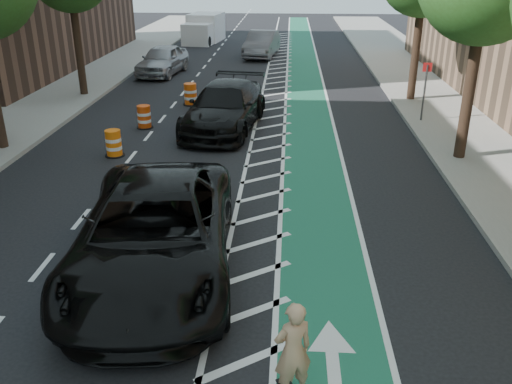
# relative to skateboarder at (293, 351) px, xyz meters

# --- Properties ---
(ground) EXTENTS (120.00, 120.00, 0.00)m
(ground) POSITION_rel_skateboarder_xyz_m (-2.30, 3.57, -0.94)
(ground) COLOR black
(ground) RESTS_ON ground
(bike_lane) EXTENTS (2.00, 90.00, 0.01)m
(bike_lane) POSITION_rel_skateboarder_xyz_m (0.70, 13.57, -0.93)
(bike_lane) COLOR #1B5E47
(bike_lane) RESTS_ON ground
(buffer_strip) EXTENTS (1.40, 90.00, 0.01)m
(buffer_strip) POSITION_rel_skateboarder_xyz_m (-0.80, 13.57, -0.93)
(buffer_strip) COLOR silver
(buffer_strip) RESTS_ON ground
(sidewalk_right) EXTENTS (5.00, 90.00, 0.15)m
(sidewalk_right) POSITION_rel_skateboarder_xyz_m (7.20, 13.57, -0.86)
(sidewalk_right) COLOR gray
(sidewalk_right) RESTS_ON ground
(curb_right) EXTENTS (0.12, 90.00, 0.16)m
(curb_right) POSITION_rel_skateboarder_xyz_m (4.75, 13.57, -0.86)
(curb_right) COLOR gray
(curb_right) RESTS_ON ground
(curb_left) EXTENTS (0.12, 90.00, 0.16)m
(curb_left) POSITION_rel_skateboarder_xyz_m (-9.35, 13.57, -0.86)
(curb_left) COLOR gray
(curb_left) RESTS_ON ground
(sign_post) EXTENTS (0.35, 0.08, 2.47)m
(sign_post) POSITION_rel_skateboarder_xyz_m (5.30, 15.57, 0.41)
(sign_post) COLOR #4C4C4C
(sign_post) RESTS_ON ground
(skateboarder) EXTENTS (0.72, 0.61, 1.67)m
(skateboarder) POSITION_rel_skateboarder_xyz_m (0.00, 0.00, 0.00)
(skateboarder) COLOR tan
(skateboarder) RESTS_ON skateboard
(suv_near) EXTENTS (3.87, 7.21, 1.93)m
(suv_near) POSITION_rel_skateboarder_xyz_m (-2.91, 3.54, 0.03)
(suv_near) COLOR black
(suv_near) RESTS_ON ground
(suv_far) EXTENTS (3.27, 6.41, 1.78)m
(suv_far) POSITION_rel_skateboarder_xyz_m (-2.67, 14.33, -0.05)
(suv_far) COLOR black
(suv_far) RESTS_ON ground
(car_silver) EXTENTS (2.62, 5.15, 1.68)m
(car_silver) POSITION_rel_skateboarder_xyz_m (-7.54, 25.03, -0.10)
(car_silver) COLOR #A3A3A8
(car_silver) RESTS_ON ground
(car_grey) EXTENTS (2.45, 5.37, 1.71)m
(car_grey) POSITION_rel_skateboarder_xyz_m (-2.10, 31.60, -0.08)
(car_grey) COLOR slate
(car_grey) RESTS_ON ground
(box_truck) EXTENTS (2.91, 5.42, 2.16)m
(box_truck) POSITION_rel_skateboarder_xyz_m (-7.13, 38.50, 0.06)
(box_truck) COLOR white
(box_truck) RESTS_ON ground
(barrel_a) EXTENTS (0.67, 0.67, 0.91)m
(barrel_a) POSITION_rel_skateboarder_xyz_m (-6.10, 10.87, -0.51)
(barrel_a) COLOR orange
(barrel_a) RESTS_ON ground
(barrel_b) EXTENTS (0.67, 0.67, 0.91)m
(barrel_b) POSITION_rel_skateboarder_xyz_m (-5.90, 14.25, -0.51)
(barrel_b) COLOR #D7430B
(barrel_b) RESTS_ON ground
(barrel_c) EXTENTS (0.73, 0.73, 0.99)m
(barrel_c) POSITION_rel_skateboarder_xyz_m (-4.70, 18.07, -0.47)
(barrel_c) COLOR #EE540C
(barrel_c) RESTS_ON ground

